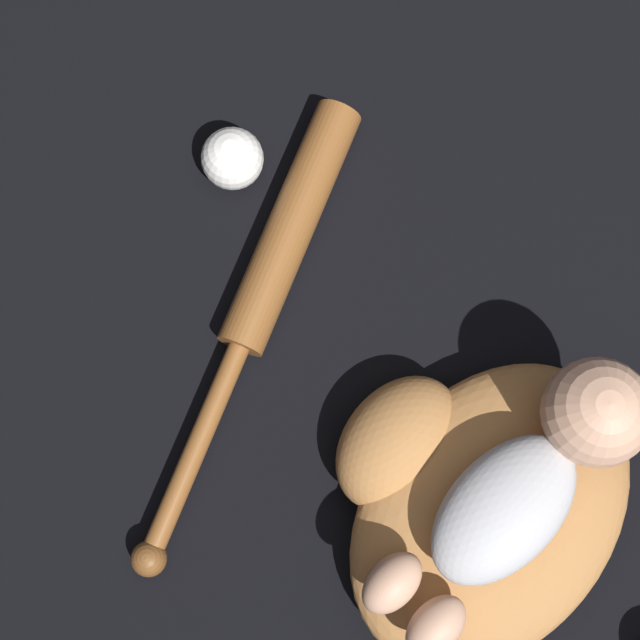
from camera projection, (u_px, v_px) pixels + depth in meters
The scene contains 5 objects.
ground_plane at pixel (503, 517), 1.22m from camera, with size 6.00×6.00×0.00m, color black.
baseball_glove at pixel (475, 500), 1.17m from camera, with size 0.39×0.34×0.10m.
baby_figure at pixel (536, 476), 1.09m from camera, with size 0.37×0.17×0.11m.
baseball_bat at pixel (271, 272), 1.25m from camera, with size 0.59×0.16×0.06m.
baseball at pixel (232, 158), 1.28m from camera, with size 0.08×0.08×0.08m.
Camera 1 is at (-0.15, 0.15, 1.24)m, focal length 60.00 mm.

